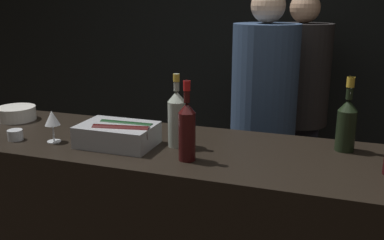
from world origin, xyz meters
The scene contains 10 objects.
wall_back_chalkboard centered at (0.00, 2.25, 1.40)m, with size 6.40×0.06×2.80m.
ice_bin_with_bottles centered at (-0.32, 0.25, 1.07)m, with size 0.35×0.23×0.11m.
bowl_white centered at (-1.07, 0.46, 1.06)m, with size 0.21×0.21×0.07m.
wine_glass centered at (-0.63, 0.20, 1.13)m, with size 0.07×0.07×0.15m.
candle_votive centered at (-0.83, 0.16, 1.04)m, with size 0.07×0.07×0.05m.
champagne_bottle centered at (0.67, 0.52, 1.15)m, with size 0.09×0.09×0.33m.
rose_wine_bottle centered at (-0.06, 0.33, 1.15)m, with size 0.08×0.08×0.34m.
red_wine_bottle_tall centered at (0.04, 0.18, 1.15)m, with size 0.07×0.07×0.34m.
person_in_hoodie centered at (0.36, 1.74, 0.95)m, with size 0.42×0.42×1.72m.
person_blond_tee centered at (0.18, 1.25, 0.96)m, with size 0.42×0.42×1.74m.
Camera 1 is at (0.61, -1.41, 1.66)m, focal length 40.00 mm.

